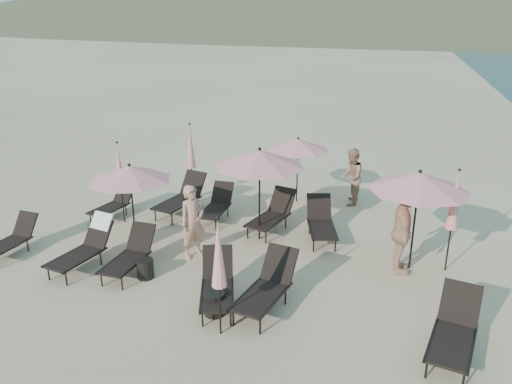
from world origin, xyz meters
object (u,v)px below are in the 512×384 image
(lounger_3, at_px, (217,284))
(umbrella_open_0, at_px, (130,173))
(umbrella_open_3, at_px, (298,145))
(side_table_0, at_px, (145,269))
(lounger_0, at_px, (11,239))
(umbrella_closed_0, at_px, (218,254))
(beachgoer_c, at_px, (402,233))
(umbrella_closed_2, at_px, (119,167))
(umbrella_open_1, at_px, (260,158))
(lounger_1, at_px, (86,245))
(lounger_6, at_px, (113,203))
(lounger_9, at_px, (272,214))
(lounger_2, at_px, (130,254))
(beachgoer_a, at_px, (193,222))
(side_table_1, at_px, (214,303))
(umbrella_open_2, at_px, (419,182))
(lounger_8, at_px, (216,205))
(lounger_10, at_px, (321,222))
(umbrella_closed_3, at_px, (190,147))
(lounger_4, at_px, (267,286))
(beachgoer_b, at_px, (351,177))
(lounger_7, at_px, (182,197))
(umbrella_closed_1, at_px, (455,201))
(lounger_5, at_px, (454,330))

(lounger_3, distance_m, umbrella_open_0, 3.76)
(umbrella_open_3, xyz_separation_m, side_table_0, (-2.25, -5.55, -1.57))
(lounger_0, height_order, umbrella_closed_0, umbrella_closed_0)
(umbrella_closed_0, bearing_deg, beachgoer_c, 46.77)
(umbrella_open_3, relative_size, umbrella_closed_2, 0.88)
(umbrella_open_3, bearing_deg, umbrella_open_1, -97.27)
(lounger_1, xyz_separation_m, lounger_6, (-0.96, 2.78, -0.12))
(umbrella_open_3, xyz_separation_m, umbrella_closed_2, (-4.28, -2.92, -0.18))
(lounger_9, relative_size, umbrella_open_3, 0.91)
(lounger_2, distance_m, lounger_3, 2.42)
(lounger_2, height_order, umbrella_closed_0, umbrella_closed_0)
(lounger_2, bearing_deg, beachgoer_a, 48.01)
(side_table_1, bearing_deg, umbrella_open_2, 39.12)
(lounger_0, xyz_separation_m, lounger_8, (3.99, 3.37, 0.02))
(lounger_8, height_order, side_table_1, lounger_8)
(lounger_8, distance_m, side_table_1, 4.72)
(lounger_2, distance_m, lounger_6, 3.46)
(umbrella_closed_2, height_order, side_table_0, umbrella_closed_2)
(lounger_10, height_order, umbrella_open_1, umbrella_open_1)
(umbrella_closed_0, height_order, umbrella_closed_3, umbrella_closed_3)
(lounger_4, relative_size, lounger_6, 1.21)
(lounger_8, relative_size, lounger_10, 0.88)
(lounger_3, distance_m, beachgoer_b, 6.60)
(umbrella_open_2, bearing_deg, side_table_1, -140.88)
(lounger_3, xyz_separation_m, lounger_8, (-1.51, 4.08, -0.02))
(lounger_7, relative_size, umbrella_closed_3, 0.81)
(umbrella_open_2, bearing_deg, lounger_0, -168.44)
(lounger_7, distance_m, umbrella_closed_2, 2.00)
(lounger_1, distance_m, umbrella_closed_0, 4.29)
(lounger_0, bearing_deg, side_table_1, -5.80)
(lounger_8, height_order, lounger_9, lounger_9)
(lounger_7, relative_size, side_table_1, 4.22)
(lounger_9, bearing_deg, lounger_0, -136.20)
(lounger_2, height_order, umbrella_open_2, umbrella_open_2)
(lounger_10, height_order, umbrella_closed_2, umbrella_closed_2)
(umbrella_closed_1, xyz_separation_m, side_table_1, (-4.42, -3.07, -1.44))
(umbrella_open_2, distance_m, beachgoer_b, 4.26)
(lounger_6, relative_size, umbrella_closed_3, 0.65)
(umbrella_closed_1, bearing_deg, umbrella_closed_0, -138.43)
(lounger_7, xyz_separation_m, umbrella_open_3, (3.01, 1.85, 1.29))
(side_table_1, xyz_separation_m, beachgoer_b, (1.91, 6.65, 0.63))
(lounger_9, bearing_deg, lounger_6, -160.65)
(beachgoer_b, bearing_deg, umbrella_closed_1, 35.94)
(lounger_10, xyz_separation_m, side_table_1, (-1.43, -4.00, -0.22))
(lounger_6, xyz_separation_m, umbrella_open_3, (4.77, 2.62, 1.39))
(umbrella_open_1, xyz_separation_m, side_table_0, (-1.87, -2.60, -1.94))
(lounger_0, distance_m, beachgoer_c, 9.12)
(umbrella_closed_3, relative_size, side_table_0, 5.53)
(lounger_5, distance_m, lounger_10, 4.95)
(lounger_0, distance_m, lounger_1, 2.07)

